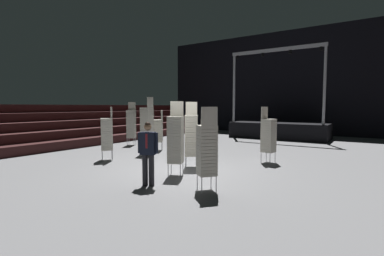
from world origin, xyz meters
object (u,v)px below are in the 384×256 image
object	(u,v)px
chair_stack_rear_centre	(191,135)
chair_stack_mid_right	(206,130)
man_with_tie	(148,150)
chair_stack_mid_left	(178,122)
chair_stack_front_left	(268,135)
chair_stack_rear_left	(131,124)
chair_stack_aisle_left	(147,126)
chair_stack_front_right	(158,130)
chair_stack_mid_centre	(207,149)
chair_stack_aisle_right	(107,133)
stage_riser	(279,129)
chair_stack_rear_right	(176,139)

from	to	relation	value
chair_stack_rear_centre	chair_stack_mid_right	bearing A→B (deg)	-98.14
man_with_tie	chair_stack_mid_left	distance (m)	12.02
chair_stack_front_left	chair_stack_rear_left	world-z (taller)	chair_stack_rear_left
chair_stack_aisle_left	chair_stack_rear_left	bearing A→B (deg)	51.33
chair_stack_front_right	chair_stack_mid_right	bearing A→B (deg)	-85.12
chair_stack_mid_centre	chair_stack_rear_left	xyz separation A→B (m)	(-7.79, 5.01, 0.13)
chair_stack_aisle_left	chair_stack_aisle_right	xyz separation A→B (m)	(-0.38, -1.93, -0.21)
chair_stack_mid_centre	chair_stack_rear_centre	xyz separation A→B (m)	(-1.87, 2.10, 0.08)
stage_riser	chair_stack_aisle_left	bearing A→B (deg)	-107.77
chair_stack_mid_left	chair_stack_rear_left	world-z (taller)	chair_stack_rear_left
man_with_tie	chair_stack_front_left	size ratio (longest dim) A/B	0.81
chair_stack_rear_left	chair_stack_rear_centre	size ratio (longest dim) A/B	1.04
chair_stack_rear_right	chair_stack_mid_right	bearing A→B (deg)	-92.52
chair_stack_mid_centre	chair_stack_front_right	bearing A→B (deg)	91.08
chair_stack_front_right	chair_stack_aisle_left	distance (m)	1.25
man_with_tie	chair_stack_front_left	world-z (taller)	chair_stack_front_left
man_with_tie	chair_stack_mid_centre	distance (m)	1.62
chair_stack_mid_left	chair_stack_mid_centre	world-z (taller)	same
chair_stack_aisle_right	chair_stack_mid_centre	bearing A→B (deg)	-156.89
chair_stack_aisle_right	chair_stack_aisle_left	bearing A→B (deg)	-64.06
man_with_tie	chair_stack_rear_centre	xyz separation A→B (m)	(-0.33, 2.60, 0.17)
chair_stack_mid_left	chair_stack_rear_right	distance (m)	10.90
man_with_tie	chair_stack_aisle_left	size ratio (longest dim) A/B	0.68
stage_riser	man_with_tie	distance (m)	13.46
chair_stack_front_left	chair_stack_rear_centre	size ratio (longest dim) A/B	0.93
man_with_tie	chair_stack_rear_right	world-z (taller)	chair_stack_rear_right
stage_riser	chair_stack_front_left	xyz separation A→B (m)	(2.07, -8.56, 0.43)
chair_stack_front_left	chair_stack_aisle_right	bearing A→B (deg)	-49.56
chair_stack_rear_right	chair_stack_rear_centre	world-z (taller)	same
chair_stack_front_left	chair_stack_mid_right	xyz separation A→B (m)	(-3.67, 1.53, -0.08)
chair_stack_front_left	chair_stack_mid_left	bearing A→B (deg)	-111.35
chair_stack_rear_right	chair_stack_aisle_right	bearing A→B (deg)	-31.20
chair_stack_mid_left	chair_stack_aisle_right	world-z (taller)	same
chair_stack_rear_left	chair_stack_front_right	bearing A→B (deg)	136.57
stage_riser	chair_stack_front_left	size ratio (longest dim) A/B	2.93
chair_stack_rear_left	chair_stack_front_left	bearing A→B (deg)	145.39
chair_stack_rear_centre	chair_stack_aisle_left	bearing A→B (deg)	-52.05
chair_stack_front_left	chair_stack_rear_left	distance (m)	7.95
chair_stack_rear_left	chair_stack_rear_centre	world-z (taller)	chair_stack_rear_left
chair_stack_mid_right	chair_stack_mid_centre	bearing A→B (deg)	77.12
stage_riser	chair_stack_rear_right	size ratio (longest dim) A/B	2.71
chair_stack_mid_right	chair_stack_aisle_left	xyz separation A→B (m)	(-1.50, -2.65, 0.29)
chair_stack_mid_centre	chair_stack_rear_centre	world-z (taller)	chair_stack_rear_centre
chair_stack_rear_left	chair_stack_mid_centre	bearing A→B (deg)	117.07
stage_riser	chair_stack_front_right	size ratio (longest dim) A/B	3.18
chair_stack_front_left	chair_stack_rear_left	size ratio (longest dim) A/B	0.89
stage_riser	chair_stack_aisle_left	distance (m)	10.18
chair_stack_rear_right	chair_stack_mid_left	bearing A→B (deg)	-77.50
chair_stack_front_left	chair_stack_rear_left	xyz separation A→B (m)	(-7.93, 0.61, 0.13)
man_with_tie	chair_stack_rear_right	size ratio (longest dim) A/B	0.75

